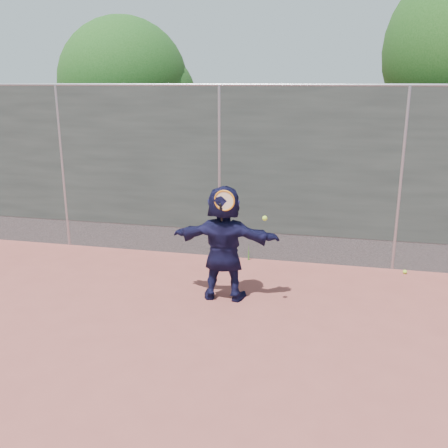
# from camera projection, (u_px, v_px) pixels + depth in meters

# --- Properties ---
(ground) EXTENTS (80.00, 80.00, 0.00)m
(ground) POSITION_uv_depth(u_px,v_px,m) (152.00, 354.00, 5.79)
(ground) COLOR #9E4C42
(ground) RESTS_ON ground
(player) EXTENTS (1.57, 0.54, 1.68)m
(player) POSITION_uv_depth(u_px,v_px,m) (224.00, 243.00, 7.10)
(player) COLOR #131335
(player) RESTS_ON ground
(ball_ground) EXTENTS (0.07, 0.07, 0.07)m
(ball_ground) POSITION_uv_depth(u_px,v_px,m) (405.00, 272.00, 8.22)
(ball_ground) COLOR #BAF035
(ball_ground) RESTS_ON ground
(fence) EXTENTS (20.00, 0.06, 3.03)m
(fence) POSITION_uv_depth(u_px,v_px,m) (220.00, 170.00, 8.64)
(fence) COLOR #38423D
(fence) RESTS_ON ground
(swing_action) EXTENTS (0.75, 0.21, 0.51)m
(swing_action) POSITION_uv_depth(u_px,v_px,m) (228.00, 204.00, 6.71)
(swing_action) COLOR orange
(swing_action) RESTS_ON ground
(tree_left) EXTENTS (3.15, 3.00, 4.53)m
(tree_left) POSITION_uv_depth(u_px,v_px,m) (131.00, 87.00, 11.73)
(tree_left) COLOR #382314
(tree_left) RESTS_ON ground
(weed_clump) EXTENTS (0.68, 0.07, 0.30)m
(weed_clump) POSITION_uv_depth(u_px,v_px,m) (234.00, 252.00, 8.87)
(weed_clump) COLOR #387226
(weed_clump) RESTS_ON ground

